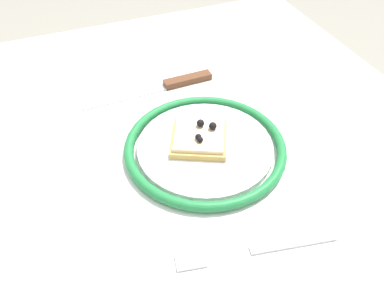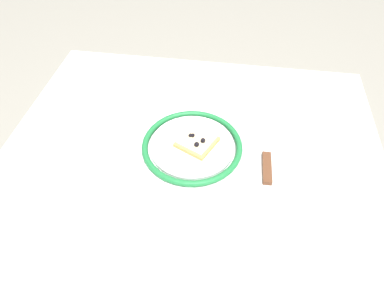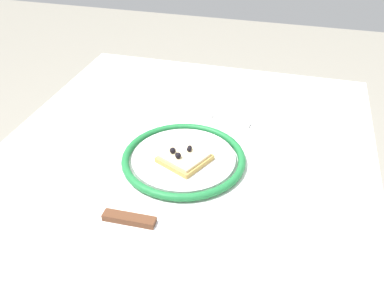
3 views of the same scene
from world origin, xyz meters
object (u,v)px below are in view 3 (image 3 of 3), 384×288
at_px(plate, 184,158).
at_px(fork, 210,116).
at_px(dining_table, 180,196).
at_px(pizza_slice_near, 184,157).
at_px(knife, 148,223).

xyz_separation_m(plate, fork, (-0.18, 0.01, -0.01)).
relative_size(dining_table, pizza_slice_near, 8.34).
xyz_separation_m(dining_table, plate, (-0.00, 0.01, 0.10)).
distance_m(plate, fork, 0.18).
bearing_deg(knife, dining_table, -179.69).
distance_m(dining_table, knife, 0.20).
xyz_separation_m(plate, pizza_slice_near, (0.01, 0.00, 0.01)).
bearing_deg(fork, knife, -3.14).
height_order(plate, fork, plate).
relative_size(plate, knife, 1.02).
bearing_deg(plate, knife, -2.86).
relative_size(plate, pizza_slice_near, 2.22).
bearing_deg(pizza_slice_near, dining_table, -126.45).
bearing_deg(knife, plate, 177.14).
height_order(knife, fork, knife).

